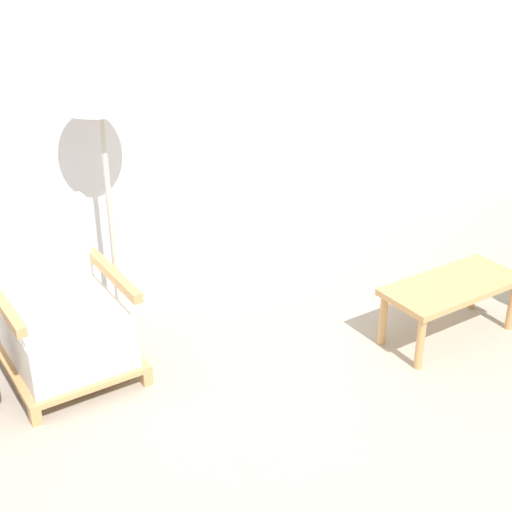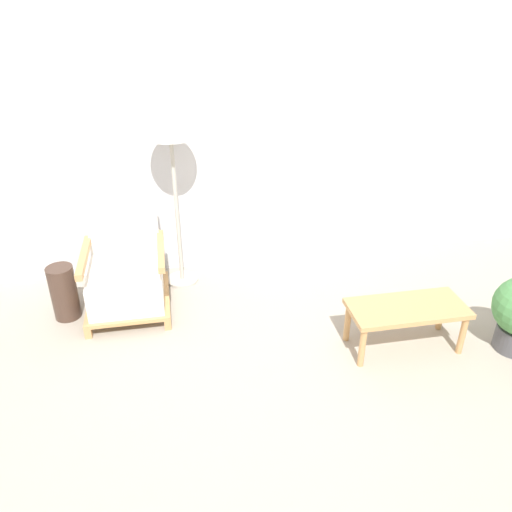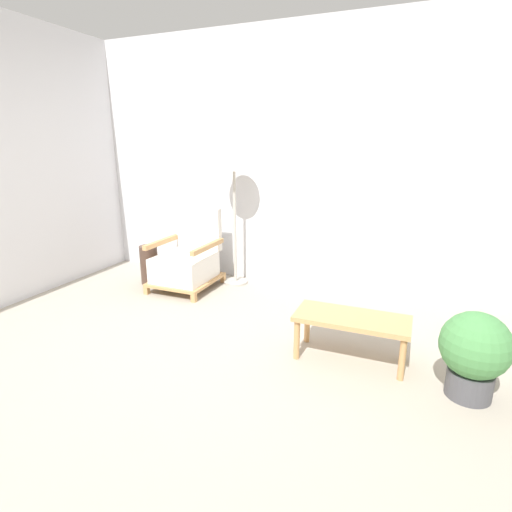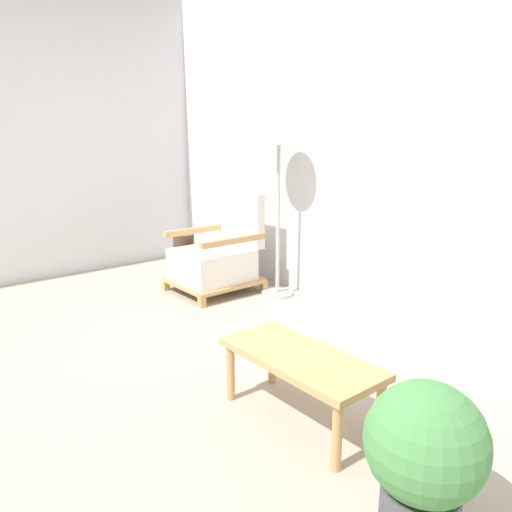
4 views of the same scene
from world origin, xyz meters
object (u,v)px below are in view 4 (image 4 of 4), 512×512
object	(u,v)px
coffee_table	(300,364)
vase	(184,257)
floor_lamp	(279,140)
armchair	(217,258)
potted_plant	(424,453)

from	to	relation	value
coffee_table	vase	distance (m)	2.52
floor_lamp	vase	world-z (taller)	floor_lamp
floor_lamp	coffee_table	xyz separation A→B (m)	(1.49, -1.19, -1.00)
vase	armchair	bearing A→B (deg)	6.32
floor_lamp	potted_plant	distance (m)	2.80
vase	potted_plant	xyz separation A→B (m)	(3.15, -0.99, 0.10)
armchair	potted_plant	size ratio (longest dim) A/B	1.51
floor_lamp	potted_plant	world-z (taller)	floor_lamp
coffee_table	potted_plant	world-z (taller)	potted_plant
armchair	coffee_table	size ratio (longest dim) A/B	1.05
floor_lamp	armchair	bearing A→B (deg)	-143.86
vase	coffee_table	bearing A→B (deg)	-18.92
vase	potted_plant	distance (m)	3.31
vase	potted_plant	bearing A→B (deg)	-17.37
coffee_table	vase	size ratio (longest dim) A/B	1.86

